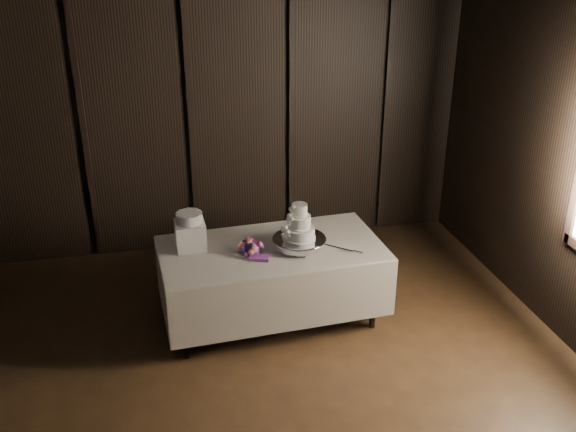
{
  "coord_description": "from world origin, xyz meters",
  "views": [
    {
      "loc": [
        -0.42,
        -3.22,
        3.37
      ],
      "look_at": [
        0.69,
        1.79,
        1.05
      ],
      "focal_mm": 40.0,
      "sensor_mm": 36.0,
      "label": 1
    }
  ],
  "objects_px": {
    "bouquet": "(251,248)",
    "box_pedestal": "(190,235)",
    "cake_stand": "(299,243)",
    "display_table": "(272,280)",
    "small_cake": "(189,218)",
    "wedding_cake": "(297,226)"
  },
  "relations": [
    {
      "from": "bouquet",
      "to": "box_pedestal",
      "type": "relative_size",
      "value": 1.45
    },
    {
      "from": "cake_stand",
      "to": "bouquet",
      "type": "height_order",
      "value": "bouquet"
    },
    {
      "from": "bouquet",
      "to": "display_table",
      "type": "bearing_deg",
      "value": 24.03
    },
    {
      "from": "box_pedestal",
      "to": "small_cake",
      "type": "xyz_separation_m",
      "value": [
        0.0,
        0.0,
        0.17
      ]
    },
    {
      "from": "box_pedestal",
      "to": "bouquet",
      "type": "bearing_deg",
      "value": -24.17
    },
    {
      "from": "box_pedestal",
      "to": "display_table",
      "type": "bearing_deg",
      "value": -11.02
    },
    {
      "from": "cake_stand",
      "to": "small_cake",
      "type": "bearing_deg",
      "value": 168.19
    },
    {
      "from": "small_cake",
      "to": "bouquet",
      "type": "bearing_deg",
      "value": -24.17
    },
    {
      "from": "display_table",
      "to": "bouquet",
      "type": "relative_size",
      "value": 5.41
    },
    {
      "from": "bouquet",
      "to": "box_pedestal",
      "type": "distance_m",
      "value": 0.56
    },
    {
      "from": "display_table",
      "to": "box_pedestal",
      "type": "distance_m",
      "value": 0.86
    },
    {
      "from": "display_table",
      "to": "box_pedestal",
      "type": "height_order",
      "value": "box_pedestal"
    },
    {
      "from": "display_table",
      "to": "wedding_cake",
      "type": "xyz_separation_m",
      "value": [
        0.21,
        -0.07,
        0.56
      ]
    },
    {
      "from": "cake_stand",
      "to": "box_pedestal",
      "type": "relative_size",
      "value": 1.86
    },
    {
      "from": "display_table",
      "to": "wedding_cake",
      "type": "height_order",
      "value": "wedding_cake"
    },
    {
      "from": "bouquet",
      "to": "cake_stand",
      "type": "bearing_deg",
      "value": 3.79
    },
    {
      "from": "cake_stand",
      "to": "small_cake",
      "type": "relative_size",
      "value": 2.12
    },
    {
      "from": "box_pedestal",
      "to": "small_cake",
      "type": "bearing_deg",
      "value": 0.0
    },
    {
      "from": "display_table",
      "to": "cake_stand",
      "type": "height_order",
      "value": "cake_stand"
    },
    {
      "from": "wedding_cake",
      "to": "cake_stand",
      "type": "bearing_deg",
      "value": 11.27
    },
    {
      "from": "wedding_cake",
      "to": "box_pedestal",
      "type": "height_order",
      "value": "wedding_cake"
    },
    {
      "from": "bouquet",
      "to": "small_cake",
      "type": "bearing_deg",
      "value": 155.83
    }
  ]
}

